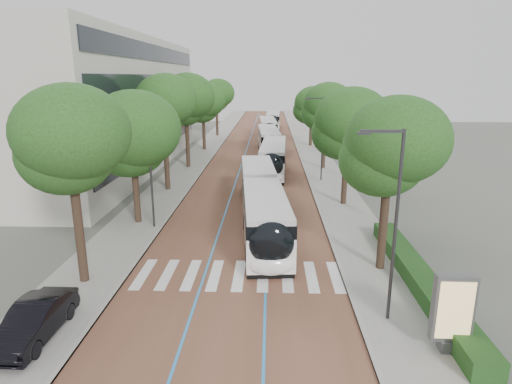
# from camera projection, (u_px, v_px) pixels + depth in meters

# --- Properties ---
(ground) EXTENTS (160.00, 160.00, 0.00)m
(ground) POSITION_uv_depth(u_px,v_px,m) (234.00, 285.00, 21.26)
(ground) COLOR #51544C
(ground) RESTS_ON ground
(road) EXTENTS (11.00, 140.00, 0.02)m
(road) POSITION_uv_depth(u_px,v_px,m) (258.00, 150.00, 59.84)
(road) COLOR brown
(road) RESTS_ON ground
(sidewalk_left) EXTENTS (4.00, 140.00, 0.12)m
(sidewalk_left) POSITION_uv_depth(u_px,v_px,m) (204.00, 150.00, 60.07)
(sidewalk_left) COLOR gray
(sidewalk_left) RESTS_ON ground
(sidewalk_right) EXTENTS (4.00, 140.00, 0.12)m
(sidewalk_right) POSITION_uv_depth(u_px,v_px,m) (311.00, 150.00, 59.58)
(sidewalk_right) COLOR gray
(sidewalk_right) RESTS_ON ground
(kerb_left) EXTENTS (0.20, 140.00, 0.14)m
(kerb_left) POSITION_uv_depth(u_px,v_px,m) (218.00, 150.00, 60.01)
(kerb_left) COLOR gray
(kerb_left) RESTS_ON ground
(kerb_right) EXTENTS (0.20, 140.00, 0.14)m
(kerb_right) POSITION_uv_depth(u_px,v_px,m) (298.00, 150.00, 59.64)
(kerb_right) COLOR gray
(kerb_right) RESTS_ON ground
(zebra_crossing) EXTENTS (10.55, 3.60, 0.01)m
(zebra_crossing) POSITION_uv_depth(u_px,v_px,m) (239.00, 275.00, 22.21)
(zebra_crossing) COLOR silver
(zebra_crossing) RESTS_ON ground
(lane_line_left) EXTENTS (0.12, 126.00, 0.01)m
(lane_line_left) POSITION_uv_depth(u_px,v_px,m) (246.00, 150.00, 59.89)
(lane_line_left) COLOR #277EC3
(lane_line_left) RESTS_ON road
(lane_line_right) EXTENTS (0.12, 126.00, 0.01)m
(lane_line_right) POSITION_uv_depth(u_px,v_px,m) (269.00, 150.00, 59.78)
(lane_line_right) COLOR #277EC3
(lane_line_right) RESTS_ON road
(office_building) EXTENTS (18.11, 40.00, 14.00)m
(office_building) POSITION_uv_depth(u_px,v_px,m) (78.00, 105.00, 47.07)
(office_building) COLOR #B9B5AB
(office_building) RESTS_ON ground
(hedge) EXTENTS (1.20, 14.00, 0.80)m
(hedge) POSITION_uv_depth(u_px,v_px,m) (419.00, 278.00, 20.82)
(hedge) COLOR #193A14
(hedge) RESTS_ON sidewalk_right
(streetlight_near) EXTENTS (1.82, 0.20, 8.00)m
(streetlight_near) POSITION_uv_depth(u_px,v_px,m) (392.00, 212.00, 16.89)
(streetlight_near) COLOR #303033
(streetlight_near) RESTS_ON sidewalk_right
(streetlight_far) EXTENTS (1.82, 0.20, 8.00)m
(streetlight_far) POSITION_uv_depth(u_px,v_px,m) (321.00, 132.00, 41.00)
(streetlight_far) COLOR #303033
(streetlight_far) RESTS_ON sidewalk_right
(lamp_post_left) EXTENTS (0.14, 0.14, 8.00)m
(lamp_post_left) POSITION_uv_depth(u_px,v_px,m) (151.00, 169.00, 28.10)
(lamp_post_left) COLOR #303033
(lamp_post_left) RESTS_ON sidewalk_left
(trees_left) EXTENTS (6.10, 60.44, 9.83)m
(trees_left) POSITION_uv_depth(u_px,v_px,m) (182.00, 109.00, 44.45)
(trees_left) COLOR black
(trees_left) RESTS_ON ground
(trees_right) EXTENTS (5.80, 47.37, 8.88)m
(trees_right) POSITION_uv_depth(u_px,v_px,m) (332.00, 117.00, 41.55)
(trees_right) COLOR black
(trees_right) RESTS_ON ground
(lead_bus) EXTENTS (3.93, 18.53, 3.20)m
(lead_bus) POSITION_uv_depth(u_px,v_px,m) (262.00, 202.00, 29.41)
(lead_bus) COLOR black
(lead_bus) RESTS_ON ground
(bus_queued_0) EXTENTS (3.02, 12.49, 3.20)m
(bus_queued_0) POSITION_uv_depth(u_px,v_px,m) (273.00, 158.00, 45.21)
(bus_queued_0) COLOR white
(bus_queued_0) RESTS_ON ground
(bus_queued_1) EXTENTS (3.31, 12.53, 3.20)m
(bus_queued_1) POSITION_uv_depth(u_px,v_px,m) (269.00, 141.00, 57.31)
(bus_queued_1) COLOR white
(bus_queued_1) RESTS_ON ground
(bus_queued_2) EXTENTS (3.19, 12.52, 3.20)m
(bus_queued_2) POSITION_uv_depth(u_px,v_px,m) (268.00, 129.00, 70.82)
(bus_queued_2) COLOR white
(bus_queued_2) RESTS_ON ground
(bus_queued_3) EXTENTS (2.81, 12.45, 3.20)m
(bus_queued_3) POSITION_uv_depth(u_px,v_px,m) (273.00, 121.00, 83.81)
(bus_queued_3) COLOR white
(bus_queued_3) RESTS_ON ground
(ad_panel) EXTENTS (1.48, 0.58, 3.06)m
(ad_panel) POSITION_uv_depth(u_px,v_px,m) (453.00, 312.00, 15.57)
(ad_panel) COLOR #59595B
(ad_panel) RESTS_ON sidewalk_right
(parked_car) EXTENTS (1.61, 4.47, 1.47)m
(parked_car) POSITION_uv_depth(u_px,v_px,m) (35.00, 321.00, 16.58)
(parked_car) COLOR black
(parked_car) RESTS_ON sidewalk_left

